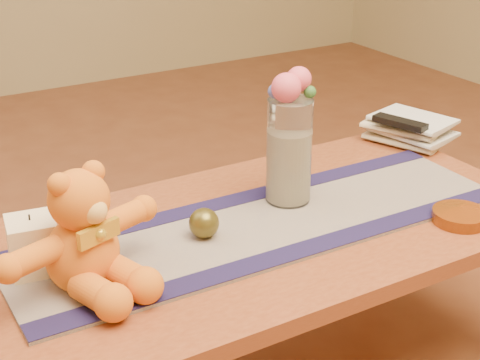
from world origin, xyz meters
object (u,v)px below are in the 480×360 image
pillar_candle (33,245)px  tv_remote (400,122)px  bronze_ball (204,223)px  teddy_bear (80,230)px  book_bottom (395,146)px  glass_vase (289,151)px  amber_dish (460,216)px

pillar_candle → tv_remote: bearing=7.0°
pillar_candle → bronze_ball: bearing=-8.4°
bronze_ball → tv_remote: size_ratio=0.43×
teddy_bear → book_bottom: bearing=-4.4°
glass_vase → bronze_ball: glass_vase is taller
teddy_bear → tv_remote: size_ratio=2.20×
tv_remote → amber_dish: (-0.18, -0.42, -0.07)m
book_bottom → amber_dish: size_ratio=1.71×
pillar_candle → bronze_ball: (0.37, -0.05, -0.02)m
book_bottom → teddy_bear: bearing=171.9°
pillar_candle → book_bottom: bearing=7.5°
bronze_ball → tv_remote: (0.74, 0.19, 0.04)m
pillar_candle → amber_dish: pillar_candle is taller
pillar_candle → amber_dish: bearing=-17.1°
teddy_bear → glass_vase: (0.56, 0.11, 0.01)m
glass_vase → book_bottom: 0.51m
tv_remote → amber_dish: size_ratio=1.22×
teddy_bear → tv_remote: teddy_bear is taller
teddy_bear → tv_remote: 1.06m
pillar_candle → bronze_ball: pillar_candle is taller
bronze_ball → tv_remote: tv_remote is taller
glass_vase → book_bottom: glass_vase is taller
teddy_bear → glass_vase: bearing=-6.9°
book_bottom → amber_dish: bearing=-134.0°
teddy_bear → pillar_candle: (-0.07, 0.10, -0.06)m
amber_dish → bronze_ball: bearing=157.7°
bronze_ball → pillar_candle: bearing=171.6°
amber_dish → pillar_candle: bearing=162.9°
book_bottom → tv_remote: 0.08m
glass_vase → amber_dish: glass_vase is taller
bronze_ball → book_bottom: bearing=15.1°
book_bottom → pillar_candle: bearing=166.1°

